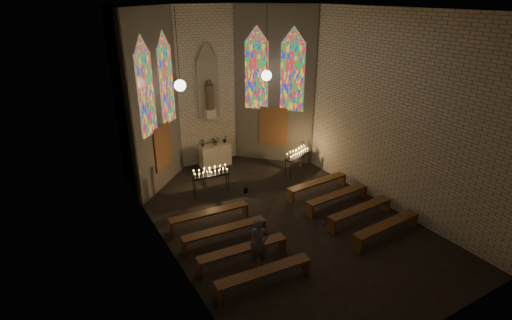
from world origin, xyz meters
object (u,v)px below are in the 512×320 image
Objects in this scene: aisle_flower_pot at (246,188)px; votive_stand_right at (298,154)px; votive_stand_left at (211,173)px; altar at (215,155)px; visitor at (259,244)px.

votive_stand_right is at bearing 9.46° from aisle_flower_pot.
votive_stand_left reaches higher than aisle_flower_pot.
altar is 0.89× the size of visitor.
visitor reaches higher than aisle_flower_pot.
altar is 2.94m from votive_stand_left.
votive_stand_left is (-1.26, 0.53, 0.74)m from aisle_flower_pot.
aisle_flower_pot is at bearing -17.60° from votive_stand_left.
votive_stand_left reaches higher than altar.
votive_stand_right is at bearing 4.56° from votive_stand_left.
altar is at bearing 67.56° from votive_stand_left.
altar is at bearing 88.86° from visitor.
altar reaches higher than aisle_flower_pot.
visitor reaches higher than votive_stand_right.
visitor is at bearing -114.12° from aisle_flower_pot.
votive_stand_left is at bearing 159.22° from votive_stand_right.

